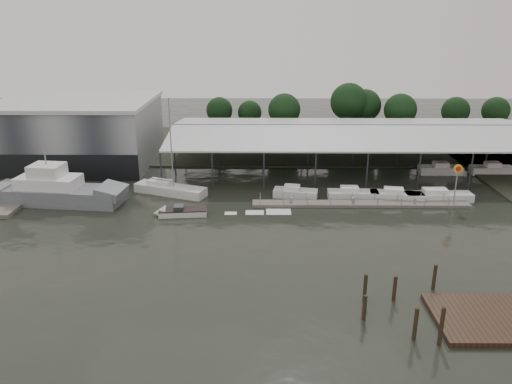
{
  "coord_description": "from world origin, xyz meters",
  "views": [
    {
      "loc": [
        2.0,
        -50.52,
        23.12
      ],
      "look_at": [
        1.47,
        8.03,
        2.5
      ],
      "focal_mm": 35.0,
      "sensor_mm": 36.0,
      "label": 1
    }
  ],
  "objects_px": {
    "shell_fuel_sign": "(457,177)",
    "grey_trawler": "(58,191)",
    "speedboat_underway": "(178,212)",
    "white_sailboat": "(169,189)"
  },
  "relations": [
    {
      "from": "white_sailboat",
      "to": "shell_fuel_sign",
      "type": "bearing_deg",
      "value": 14.79
    },
    {
      "from": "shell_fuel_sign",
      "to": "grey_trawler",
      "type": "bearing_deg",
      "value": 179.23
    },
    {
      "from": "grey_trawler",
      "to": "white_sailboat",
      "type": "xyz_separation_m",
      "value": [
        13.87,
        3.63,
        -0.93
      ]
    },
    {
      "from": "shell_fuel_sign",
      "to": "grey_trawler",
      "type": "relative_size",
      "value": 0.31
    },
    {
      "from": "grey_trawler",
      "to": "shell_fuel_sign",
      "type": "bearing_deg",
      "value": 5.42
    },
    {
      "from": "grey_trawler",
      "to": "white_sailboat",
      "type": "distance_m",
      "value": 14.37
    },
    {
      "from": "grey_trawler",
      "to": "speedboat_underway",
      "type": "distance_m",
      "value": 16.92
    },
    {
      "from": "white_sailboat",
      "to": "speedboat_underway",
      "type": "xyz_separation_m",
      "value": [
        2.47,
        -7.86,
        -0.26
      ]
    },
    {
      "from": "shell_fuel_sign",
      "to": "white_sailboat",
      "type": "relative_size",
      "value": 0.41
    },
    {
      "from": "speedboat_underway",
      "to": "white_sailboat",
      "type": "bearing_deg",
      "value": -77.89
    }
  ]
}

